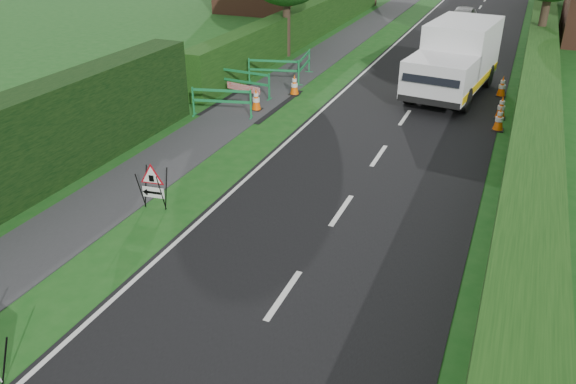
# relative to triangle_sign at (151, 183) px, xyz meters

# --- Properties ---
(ground) EXTENTS (120.00, 120.00, 0.00)m
(ground) POSITION_rel_triangle_sign_xyz_m (1.67, -2.87, -0.69)
(ground) COLOR #174E16
(ground) RESTS_ON ground
(road_surface) EXTENTS (6.00, 90.00, 0.02)m
(road_surface) POSITION_rel_triangle_sign_xyz_m (4.17, 32.13, -0.68)
(road_surface) COLOR black
(road_surface) RESTS_ON ground
(footpath) EXTENTS (2.00, 90.00, 0.02)m
(footpath) POSITION_rel_triangle_sign_xyz_m (-1.33, 32.13, -0.68)
(footpath) COLOR #2D2D30
(footpath) RESTS_ON ground
(hedge_west_far) EXTENTS (1.00, 24.00, 1.80)m
(hedge_west_far) POSITION_rel_triangle_sign_xyz_m (-3.33, 19.13, -0.69)
(hedge_west_far) COLOR #14380F
(hedge_west_far) RESTS_ON ground
(hedge_east) EXTENTS (1.20, 50.00, 1.50)m
(hedge_east) POSITION_rel_triangle_sign_xyz_m (8.17, 13.13, -0.69)
(hedge_east) COLOR #14380F
(hedge_east) RESTS_ON ground
(triangle_sign) EXTENTS (0.76, 0.76, 0.99)m
(triangle_sign) POSITION_rel_triangle_sign_xyz_m (0.00, 0.00, 0.00)
(triangle_sign) COLOR black
(triangle_sign) RESTS_ON ground
(works_van) EXTENTS (2.89, 5.91, 2.59)m
(works_van) POSITION_rel_triangle_sign_xyz_m (5.19, 12.07, 0.68)
(works_van) COLOR silver
(works_van) RESTS_ON ground
(traffic_cone_0) EXTENTS (0.38, 0.38, 0.79)m
(traffic_cone_0) POSITION_rel_triangle_sign_xyz_m (7.17, 8.63, -0.30)
(traffic_cone_0) COLOR black
(traffic_cone_0) RESTS_ON ground
(traffic_cone_1) EXTENTS (0.38, 0.38, 0.79)m
(traffic_cone_1) POSITION_rel_triangle_sign_xyz_m (7.14, 9.86, -0.30)
(traffic_cone_1) COLOR black
(traffic_cone_1) RESTS_ON ground
(traffic_cone_2) EXTENTS (0.38, 0.38, 0.79)m
(traffic_cone_2) POSITION_rel_triangle_sign_xyz_m (6.99, 12.43, -0.30)
(traffic_cone_2) COLOR black
(traffic_cone_2) RESTS_ON ground
(traffic_cone_3) EXTENTS (0.38, 0.38, 0.79)m
(traffic_cone_3) POSITION_rel_triangle_sign_xyz_m (-0.84, 7.43, -0.30)
(traffic_cone_3) COLOR black
(traffic_cone_3) RESTS_ON ground
(traffic_cone_4) EXTENTS (0.38, 0.38, 0.79)m
(traffic_cone_4) POSITION_rel_triangle_sign_xyz_m (-0.28, 9.60, -0.30)
(traffic_cone_4) COLOR black
(traffic_cone_4) RESTS_ON ground
(ped_barrier_0) EXTENTS (2.08, 0.84, 1.00)m
(ped_barrier_0) POSITION_rel_triangle_sign_xyz_m (-1.61, 6.36, -0.06)
(ped_barrier_0) COLOR #167D3D
(ped_barrier_0) RESTS_ON ground
(ped_barrier_1) EXTENTS (2.08, 0.50, 1.00)m
(ped_barrier_1) POSITION_rel_triangle_sign_xyz_m (-1.89, 8.71, -0.06)
(ped_barrier_1) COLOR #167D3D
(ped_barrier_1) RESTS_ON ground
(ped_barrier_2) EXTENTS (2.08, 0.84, 1.00)m
(ped_barrier_2) POSITION_rel_triangle_sign_xyz_m (-1.61, 10.64, -0.06)
(ped_barrier_2) COLOR #167D3D
(ped_barrier_2) RESTS_ON ground
(ped_barrier_3) EXTENTS (0.66, 2.09, 1.00)m
(ped_barrier_3) POSITION_rel_triangle_sign_xyz_m (-0.73, 11.78, -0.06)
(ped_barrier_3) COLOR #167D3D
(ped_barrier_3) RESTS_ON ground
(redwhite_plank) EXTENTS (1.48, 0.33, 0.25)m
(redwhite_plank) POSITION_rel_triangle_sign_xyz_m (-1.78, 8.30, -0.69)
(redwhite_plank) COLOR red
(redwhite_plank) RESTS_ON ground
(hatchback_car) EXTENTS (1.46, 3.61, 1.23)m
(hatchback_car) POSITION_rel_triangle_sign_xyz_m (3.93, 24.98, -0.08)
(hatchback_car) COLOR silver
(hatchback_car) RESTS_ON ground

